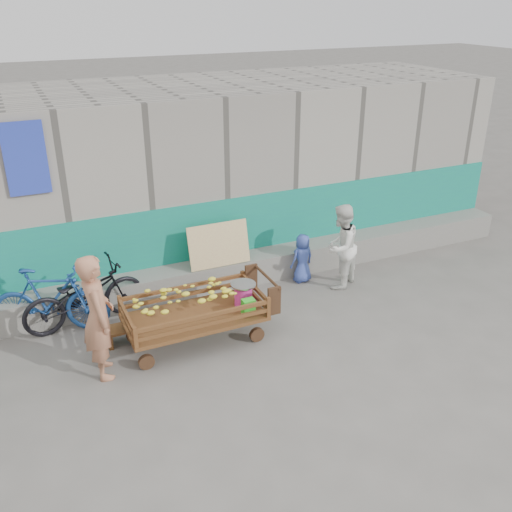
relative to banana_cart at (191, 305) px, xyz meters
name	(u,v)px	position (x,y,z in m)	size (l,w,h in m)	color
ground	(261,367)	(0.60, -0.93, -0.59)	(80.00, 80.00, 0.00)	#5A5752
building_wall	(165,176)	(0.60, 3.12, 0.87)	(12.00, 3.50, 3.00)	gray
banana_cart	(191,305)	(0.00, 0.00, 0.00)	(2.05, 0.94, 0.88)	#4F2C15
bench	(137,328)	(-0.69, 0.40, -0.42)	(0.97, 0.29, 0.24)	#4F2C15
vendor_man	(98,317)	(-1.25, -0.20, 0.23)	(0.60, 0.40, 1.65)	#AC6E4F
woman	(341,247)	(2.74, 0.61, 0.11)	(0.69, 0.53, 1.41)	white
child	(302,258)	(2.27, 1.01, -0.17)	(0.41, 0.27, 0.84)	#394FA9
bicycle_dark	(84,295)	(-1.25, 1.12, -0.13)	(0.62, 1.78, 0.93)	black
bicycle_blue	(50,300)	(-1.71, 1.12, -0.10)	(0.46, 1.64, 0.99)	navy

